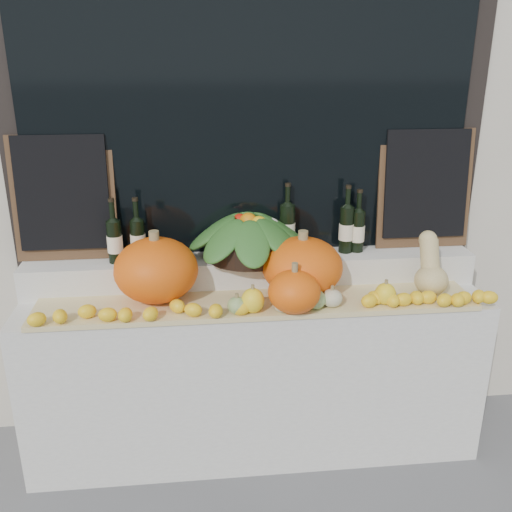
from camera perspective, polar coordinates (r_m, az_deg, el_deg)
storefront_facade at (r=3.32m, az=-1.58°, el=23.60°), size 7.00×0.94×4.50m
display_sill at (r=3.06m, az=-0.15°, el=-11.52°), size 2.30×0.55×0.88m
rear_tier at (r=2.96m, az=-0.46°, el=-1.40°), size 2.30×0.25×0.16m
straw_bedding at (r=2.74m, az=0.11°, el=-4.83°), size 2.10×0.32×0.02m
pumpkin_left at (r=2.74m, az=-9.95°, el=-1.38°), size 0.50×0.50×0.31m
pumpkin_right at (r=2.78m, az=4.64°, el=-1.05°), size 0.45×0.45×0.28m
pumpkin_center at (r=2.60m, az=3.85°, el=-3.57°), size 0.32×0.32×0.20m
butternut_squash at (r=2.92m, az=17.05°, el=-1.33°), size 0.16×0.22×0.30m
decorative_gourds at (r=2.65m, az=4.88°, el=-4.35°), size 0.80×0.13×0.14m
lemon_heap at (r=2.62m, az=0.37°, el=-4.97°), size 2.20×0.16×0.06m
produce_bowl at (r=2.88m, az=-0.76°, el=2.10°), size 0.65×0.65×0.24m
wine_bottle_far_left at (r=2.89m, az=-13.94°, el=1.48°), size 0.08×0.08×0.33m
wine_bottle_near_left at (r=2.90m, az=-11.72°, el=1.66°), size 0.08×0.08×0.32m
wine_bottle_tall at (r=2.96m, az=3.13°, el=2.83°), size 0.08×0.08×0.36m
wine_bottle_near_right at (r=2.98m, az=9.02°, el=2.71°), size 0.08×0.08×0.36m
wine_bottle_far_right at (r=3.01m, az=10.11°, el=2.55°), size 0.08×0.08×0.33m
chalkboard_left at (r=2.96m, az=-18.73°, el=5.70°), size 0.50×0.09×0.62m
chalkboard_right at (r=3.12m, az=16.58°, el=6.65°), size 0.50×0.09×0.62m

